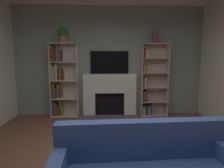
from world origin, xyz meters
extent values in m
cube|color=gray|center=(0.00, 2.70, 1.44)|extent=(5.09, 0.06, 2.88)
cube|color=white|center=(-0.54, 2.56, 0.31)|extent=(0.31, 0.21, 0.61)
cube|color=white|center=(0.54, 2.56, 0.31)|extent=(0.31, 0.21, 0.61)
cube|color=white|center=(0.00, 2.56, 0.86)|extent=(1.40, 0.21, 0.50)
cube|color=black|center=(0.00, 2.63, 0.31)|extent=(0.77, 0.08, 0.61)
cube|color=#634C50|center=(0.00, 2.31, 0.01)|extent=(1.50, 0.30, 0.03)
cube|color=black|center=(0.00, 2.64, 1.42)|extent=(1.00, 0.06, 0.59)
cube|color=silver|center=(-1.52, 2.52, 0.95)|extent=(0.02, 0.29, 1.91)
cube|color=silver|center=(-0.83, 2.52, 0.95)|extent=(0.02, 0.29, 1.91)
cube|color=silver|center=(-1.18, 2.66, 0.95)|extent=(0.70, 0.02, 1.91)
cube|color=silver|center=(-1.18, 2.52, 0.01)|extent=(0.67, 0.29, 0.02)
cube|color=#502C7C|center=(-1.48, 2.54, 0.22)|extent=(0.04, 0.22, 0.40)
cube|color=olive|center=(-1.44, 2.55, 0.19)|extent=(0.02, 0.20, 0.34)
cube|color=red|center=(-1.40, 2.57, 0.17)|extent=(0.03, 0.17, 0.31)
cube|color=#3C673F|center=(-1.36, 2.55, 0.16)|extent=(0.04, 0.21, 0.28)
cube|color=olive|center=(-1.30, 2.56, 0.22)|extent=(0.04, 0.17, 0.40)
cube|color=olive|center=(-1.24, 2.53, 0.14)|extent=(0.04, 0.25, 0.25)
cube|color=silver|center=(-1.18, 2.52, 0.48)|extent=(0.67, 0.29, 0.02)
cube|color=#AB331C|center=(-1.49, 2.54, 0.65)|extent=(0.03, 0.22, 0.33)
cube|color=brown|center=(-1.45, 2.53, 0.69)|extent=(0.04, 0.25, 0.41)
cube|color=#254395|center=(-1.40, 2.55, 0.62)|extent=(0.04, 0.21, 0.26)
cube|color=olive|center=(-1.35, 2.56, 0.67)|extent=(0.03, 0.17, 0.36)
cube|color=#603C71|center=(-1.31, 2.56, 0.61)|extent=(0.02, 0.19, 0.25)
cube|color=brown|center=(-1.27, 2.55, 0.61)|extent=(0.03, 0.20, 0.24)
cube|color=silver|center=(-1.18, 2.52, 0.95)|extent=(0.67, 0.29, 0.02)
cube|color=beige|center=(-1.49, 2.57, 1.17)|extent=(0.02, 0.17, 0.41)
cube|color=beige|center=(-1.45, 2.55, 1.13)|extent=(0.03, 0.19, 0.35)
cube|color=#A17230|center=(-1.41, 2.55, 1.15)|extent=(0.03, 0.21, 0.37)
cube|color=beige|center=(-1.37, 2.56, 1.17)|extent=(0.04, 0.19, 0.41)
cube|color=#AF2D2B|center=(-1.31, 2.57, 1.11)|extent=(0.04, 0.17, 0.29)
cube|color=#377C3F|center=(-1.26, 2.54, 1.13)|extent=(0.03, 0.22, 0.33)
cube|color=#B7282C|center=(-1.22, 2.55, 1.09)|extent=(0.02, 0.20, 0.26)
cube|color=silver|center=(-1.18, 2.52, 1.43)|extent=(0.67, 0.29, 0.02)
cube|color=#B62E28|center=(-1.48, 2.53, 1.63)|extent=(0.04, 0.24, 0.38)
cube|color=#33713E|center=(-1.43, 2.54, 1.62)|extent=(0.03, 0.21, 0.37)
cube|color=#5C2970|center=(-1.38, 2.55, 1.60)|extent=(0.04, 0.21, 0.31)
cube|color=olive|center=(-1.34, 2.56, 1.64)|extent=(0.04, 0.17, 0.40)
cube|color=#9B6641|center=(-1.29, 2.56, 1.58)|extent=(0.03, 0.19, 0.29)
cube|color=#4E2964|center=(-1.25, 2.56, 1.59)|extent=(0.04, 0.18, 0.31)
cube|color=silver|center=(-1.18, 2.52, 1.90)|extent=(0.67, 0.29, 0.02)
cube|color=beige|center=(0.83, 2.51, 0.95)|extent=(0.02, 0.32, 1.91)
cube|color=beige|center=(1.52, 2.51, 0.95)|extent=(0.02, 0.32, 1.91)
cube|color=beige|center=(1.18, 2.66, 0.95)|extent=(0.70, 0.02, 1.91)
cube|color=beige|center=(1.18, 2.51, 0.01)|extent=(0.67, 0.32, 0.02)
cube|color=#632F7B|center=(0.87, 2.56, 0.12)|extent=(0.03, 0.18, 0.20)
cube|color=beige|center=(0.91, 2.55, 0.13)|extent=(0.04, 0.21, 0.22)
cube|color=olive|center=(0.96, 2.55, 0.14)|extent=(0.03, 0.19, 0.24)
cube|color=#266844|center=(1.01, 2.55, 0.16)|extent=(0.04, 0.20, 0.27)
cube|color=beige|center=(1.06, 2.54, 0.13)|extent=(0.02, 0.21, 0.22)
cube|color=#314295|center=(1.11, 2.54, 0.17)|extent=(0.04, 0.22, 0.31)
cube|color=beige|center=(1.18, 2.51, 0.38)|extent=(0.67, 0.32, 0.02)
cube|color=#583E71|center=(0.87, 2.53, 0.53)|extent=(0.03, 0.25, 0.28)
cube|color=red|center=(0.92, 2.53, 0.52)|extent=(0.04, 0.24, 0.27)
cube|color=navy|center=(0.96, 2.52, 0.54)|extent=(0.03, 0.26, 0.31)
cube|color=beige|center=(1.18, 2.51, 0.76)|extent=(0.67, 0.32, 0.02)
cube|color=#324091|center=(0.88, 2.52, 0.88)|extent=(0.04, 0.26, 0.21)
cube|color=beige|center=(0.93, 2.52, 0.89)|extent=(0.03, 0.26, 0.25)
cube|color=olive|center=(0.96, 2.52, 0.90)|extent=(0.03, 0.27, 0.25)
cube|color=beige|center=(1.18, 2.51, 1.14)|extent=(0.67, 0.32, 0.02)
cube|color=#592969|center=(0.87, 2.53, 1.27)|extent=(0.03, 0.23, 0.23)
cube|color=beige|center=(0.91, 2.55, 1.25)|extent=(0.04, 0.19, 0.20)
cube|color=olive|center=(0.95, 2.54, 1.26)|extent=(0.04, 0.22, 0.21)
cube|color=beige|center=(1.18, 2.51, 1.53)|extent=(0.67, 0.32, 0.02)
cube|color=#A58337|center=(0.87, 2.55, 1.67)|extent=(0.03, 0.20, 0.27)
cube|color=#BE3B30|center=(0.91, 2.53, 1.66)|extent=(0.03, 0.24, 0.26)
cube|color=beige|center=(0.96, 2.53, 1.64)|extent=(0.04, 0.23, 0.20)
cube|color=beige|center=(1.18, 2.51, 1.90)|extent=(0.67, 0.32, 0.02)
cylinder|color=#AE7353|center=(-1.18, 2.52, 1.99)|extent=(0.17, 0.17, 0.17)
sphere|color=#2F682F|center=(-1.18, 2.52, 2.17)|extent=(0.25, 0.25, 0.25)
cylinder|color=#903B4C|center=(1.18, 2.52, 2.06)|extent=(0.14, 0.14, 0.30)
cylinder|color=#4C7F3F|center=(1.17, 2.52, 2.26)|extent=(0.01, 0.01, 0.11)
sphere|color=#DC618C|center=(1.17, 2.52, 2.32)|extent=(0.04, 0.04, 0.04)
cylinder|color=#4C7F3F|center=(1.19, 2.51, 2.27)|extent=(0.01, 0.01, 0.13)
sphere|color=#DC618C|center=(1.19, 2.51, 2.34)|extent=(0.06, 0.06, 0.06)
cylinder|color=#4C7F3F|center=(1.19, 2.52, 2.29)|extent=(0.01, 0.01, 0.17)
sphere|color=#DC618C|center=(1.19, 2.52, 2.37)|extent=(0.05, 0.05, 0.05)
cube|color=#3F5B9E|center=(0.27, -0.42, 0.62)|extent=(1.90, 0.25, 0.43)
cube|color=olive|center=(0.29, 0.02, 0.37)|extent=(0.99, 0.42, 0.04)
cylinder|color=olive|center=(-0.18, -0.16, 0.18)|extent=(0.05, 0.05, 0.35)
cylinder|color=olive|center=(0.76, -0.16, 0.18)|extent=(0.05, 0.05, 0.35)
cylinder|color=olive|center=(-0.18, 0.21, 0.18)|extent=(0.05, 0.05, 0.35)
cylinder|color=olive|center=(0.76, 0.21, 0.18)|extent=(0.05, 0.05, 0.35)
camera|label=1|loc=(-0.15, -2.41, 1.50)|focal=30.35mm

